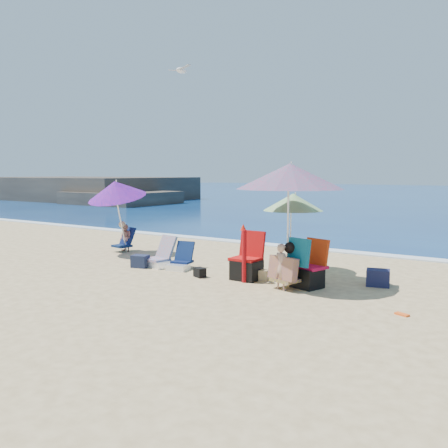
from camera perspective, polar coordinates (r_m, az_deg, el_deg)
The scene contains 19 objects.
ground at distance 10.02m, azimuth -1.74°, elevation -6.88°, with size 120.00×120.00×0.00m.
foam at distance 14.41m, azimuth 10.07°, elevation -2.89°, with size 120.00×0.50×0.04m.
headland at distance 43.06m, azimuth -16.41°, elevation 3.65°, with size 20.50×11.50×2.60m.
umbrella_turquoise at distance 9.62m, azimuth 7.94°, elevation 5.69°, with size 2.56×2.56×2.49m.
umbrella_striped at distance 10.96m, azimuth 8.30°, elevation 2.61°, with size 1.37×1.37×1.82m.
umbrella_blue at distance 13.42m, azimuth -12.85°, elevation 4.05°, with size 1.77×1.83×2.20m.
furled_umbrella at distance 9.80m, azimuth 2.42°, elevation -3.20°, with size 0.20×0.20×1.21m.
chair_navy at distance 11.26m, azimuth -5.23°, elevation -4.58°, with size 0.58×0.75×0.63m.
chair_rainbow at distance 11.60m, azimuth -7.64°, elevation -4.15°, with size 0.65×0.74×0.74m.
camp_chair_left at distance 10.15m, azimuth 2.81°, elevation -4.95°, with size 0.62×0.60×1.02m.
camp_chair_right at distance 9.53m, azimuth 9.85°, elevation -5.40°, with size 0.85×0.81×1.01m.
person_center at distance 9.30m, azimuth 7.12°, elevation -5.14°, with size 0.66×0.57×0.92m.
person_left at distance 13.99m, azimuth -11.78°, elevation -1.61°, with size 0.55×0.65×0.89m.
bag_navy_a at distance 11.59m, azimuth -10.03°, elevation -4.43°, with size 0.44×0.36×0.30m.
bag_tan at distance 10.10m, azimuth 4.52°, elevation -6.14°, with size 0.31×0.25×0.23m.
bag_navy_b at distance 10.06m, azimuth 18.01°, elevation -6.16°, with size 0.52×0.44×0.34m.
bag_black_b at distance 10.40m, azimuth -2.93°, elevation -5.83°, with size 0.31×0.27×0.20m.
orange_item at distance 8.20m, azimuth 20.59°, elevation -10.13°, with size 0.24×0.17×0.03m.
seagull at distance 13.59m, azimuth -5.14°, elevation 17.91°, with size 0.89×0.50×0.15m.
Camera 1 is at (5.64, -7.97, 2.26)m, focal length 38.06 mm.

